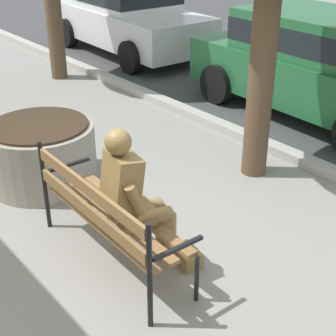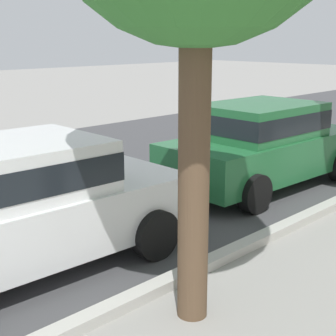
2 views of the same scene
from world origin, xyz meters
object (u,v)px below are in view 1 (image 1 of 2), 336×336
object	(u,v)px
park_bench	(105,212)
bronze_statue_seated	(138,202)
parked_car_green	(317,61)
parked_car_white	(128,14)
concrete_planter	(42,154)

from	to	relation	value
park_bench	bronze_statue_seated	size ratio (longest dim) A/B	1.32
park_bench	parked_car_green	xyz separation A→B (m)	(-1.14, 4.58, 0.30)
park_bench	parked_car_white	xyz separation A→B (m)	(-6.08, 4.58, 0.30)
park_bench	parked_car_white	bearing A→B (deg)	143.00
parked_car_white	concrete_planter	bearing A→B (deg)	-45.10
bronze_statue_seated	parked_car_white	world-z (taller)	parked_car_white
parked_car_green	bronze_statue_seated	bearing A→B (deg)	-72.80
concrete_planter	parked_car_green	size ratio (longest dim) A/B	0.30
park_bench	concrete_planter	xyz separation A→B (m)	(-1.79, 0.28, -0.18)
bronze_statue_seated	parked_car_white	distance (m)	7.66
bronze_statue_seated	parked_car_green	distance (m)	4.58
park_bench	bronze_statue_seated	bearing A→B (deg)	44.91
parked_car_white	parked_car_green	bearing A→B (deg)	0.00
bronze_statue_seated	parked_car_green	world-z (taller)	parked_car_green
bronze_statue_seated	parked_car_green	bearing A→B (deg)	107.20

